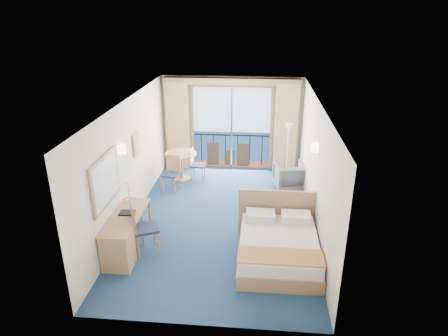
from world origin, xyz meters
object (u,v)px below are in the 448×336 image
(bed, at_px, (278,246))
(table_chair_b, at_px, (172,171))
(nightstand, at_px, (300,212))
(round_table, at_px, (181,159))
(floor_lamp, at_px, (288,137))
(desk, at_px, (120,244))
(armchair, at_px, (289,176))
(table_chair_a, at_px, (195,162))
(desk_chair, at_px, (140,225))

(bed, height_order, table_chair_b, bed)
(nightstand, xyz_separation_m, round_table, (-3.09, 2.19, 0.30))
(bed, bearing_deg, floor_lamp, 84.77)
(desk, bearing_deg, round_table, 84.38)
(armchair, height_order, table_chair_b, table_chair_b)
(table_chair_b, bearing_deg, table_chair_a, 65.17)
(table_chair_a, xyz_separation_m, table_chair_b, (-0.50, -0.67, 0.02))
(desk_chair, xyz_separation_m, round_table, (0.09, 3.61, -0.03))
(nightstand, height_order, round_table, round_table)
(bed, distance_m, table_chair_b, 3.98)
(round_table, bearing_deg, floor_lamp, 6.29)
(table_chair_b, bearing_deg, desk, -82.95)
(floor_lamp, distance_m, desk_chair, 4.98)
(bed, height_order, nightstand, bed)
(nightstand, height_order, table_chair_b, table_chair_b)
(bed, relative_size, desk, 1.20)
(desk, relative_size, table_chair_a, 1.81)
(floor_lamp, distance_m, table_chair_b, 3.25)
(table_chair_a, relative_size, table_chair_b, 0.97)
(armchair, distance_m, table_chair_b, 3.09)
(desk, bearing_deg, desk_chair, 51.47)
(nightstand, distance_m, floor_lamp, 2.68)
(desk_chair, distance_m, table_chair_a, 3.66)
(round_table, bearing_deg, table_chair_a, 2.42)
(floor_lamp, height_order, desk_chair, floor_lamp)
(desk, distance_m, table_chair_b, 3.34)
(armchair, xyz_separation_m, round_table, (-2.96, 0.34, 0.23))
(nightstand, distance_m, desk, 3.92)
(floor_lamp, bearing_deg, table_chair_a, -173.12)
(nightstand, relative_size, armchair, 0.73)
(desk, xyz_separation_m, round_table, (0.39, 3.98, 0.17))
(floor_lamp, bearing_deg, desk_chair, -127.43)
(desk_chair, bearing_deg, table_chair_b, -23.71)
(armchair, relative_size, table_chair_a, 0.86)
(bed, distance_m, desk_chair, 2.67)
(armchair, relative_size, desk, 0.48)
(bed, distance_m, table_chair_a, 4.22)
(armchair, xyz_separation_m, table_chair_a, (-2.57, 0.36, 0.15))
(bed, bearing_deg, table_chair_a, 120.94)
(desk_chair, relative_size, table_chair_b, 1.19)
(bed, bearing_deg, desk, -172.51)
(desk_chair, bearing_deg, armchair, -67.12)
(desk_chair, bearing_deg, desk, 117.40)
(armchair, distance_m, desk, 4.95)
(armchair, bearing_deg, nightstand, 82.79)
(bed, xyz_separation_m, round_table, (-2.56, 3.60, 0.30))
(desk, height_order, table_chair_b, table_chair_b)
(armchair, relative_size, round_table, 0.90)
(table_chair_b, bearing_deg, armchair, 17.68)
(nightstand, bearing_deg, table_chair_a, 140.71)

